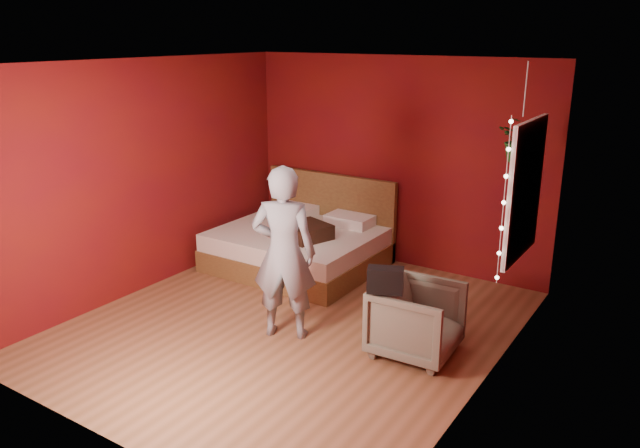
{
  "coord_description": "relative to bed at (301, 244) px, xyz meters",
  "views": [
    {
      "loc": [
        3.4,
        -4.67,
        2.87
      ],
      "look_at": [
        0.09,
        0.4,
        0.99
      ],
      "focal_mm": 35.0,
      "sensor_mm": 36.0,
      "label": 1
    }
  ],
  "objects": [
    {
      "name": "window",
      "position": [
        2.86,
        -0.57,
        1.22
      ],
      "size": [
        0.05,
        0.97,
        1.27
      ],
      "color": "white",
      "rests_on": "room_walls"
    },
    {
      "name": "floor",
      "position": [
        0.89,
        -1.47,
        -0.28
      ],
      "size": [
        4.5,
        4.5,
        0.0
      ],
      "primitive_type": "plane",
      "color": "brown",
      "rests_on": "ground"
    },
    {
      "name": "room_walls",
      "position": [
        0.89,
        -1.47,
        1.4
      ],
      "size": [
        4.04,
        4.54,
        2.62
      ],
      "color": "#63120A",
      "rests_on": "ground"
    },
    {
      "name": "handbag",
      "position": [
        2.01,
        -1.6,
        0.52
      ],
      "size": [
        0.35,
        0.27,
        0.22
      ],
      "primitive_type": "cube",
      "rotation": [
        0.0,
        0.0,
        0.41
      ],
      "color": "black",
      "rests_on": "armchair"
    },
    {
      "name": "bed",
      "position": [
        0.0,
        0.0,
        0.0
      ],
      "size": [
        1.94,
        1.65,
        1.06
      ],
      "color": "brown",
      "rests_on": "ground"
    },
    {
      "name": "fairy_lights",
      "position": [
        2.83,
        -1.09,
        1.22
      ],
      "size": [
        0.04,
        0.04,
        1.45
      ],
      "color": "silver",
      "rests_on": "room_walls"
    },
    {
      "name": "hanging_plant",
      "position": [
        2.63,
        -0.01,
        1.58
      ],
      "size": [
        0.44,
        0.4,
        0.96
      ],
      "color": "silver",
      "rests_on": "room_walls"
    },
    {
      "name": "armchair",
      "position": [
        2.19,
        -1.31,
        0.06
      ],
      "size": [
        0.78,
        0.76,
        0.68
      ],
      "primitive_type": "imported",
      "rotation": [
        0.0,
        0.0,
        1.62
      ],
      "color": "#666050",
      "rests_on": "ground"
    },
    {
      "name": "throw_pillow",
      "position": [
        0.27,
        -0.28,
        0.29
      ],
      "size": [
        0.63,
        0.63,
        0.18
      ],
      "primitive_type": "cube",
      "rotation": [
        0.0,
        0.0,
        -0.33
      ],
      "color": "black",
      "rests_on": "bed"
    },
    {
      "name": "person",
      "position": [
        0.96,
        -1.66,
        0.57
      ],
      "size": [
        0.73,
        0.62,
        1.7
      ],
      "primitive_type": "imported",
      "rotation": [
        0.0,
        0.0,
        3.55
      ],
      "color": "slate",
      "rests_on": "ground"
    }
  ]
}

